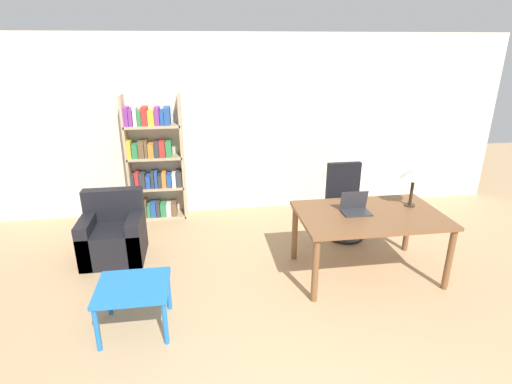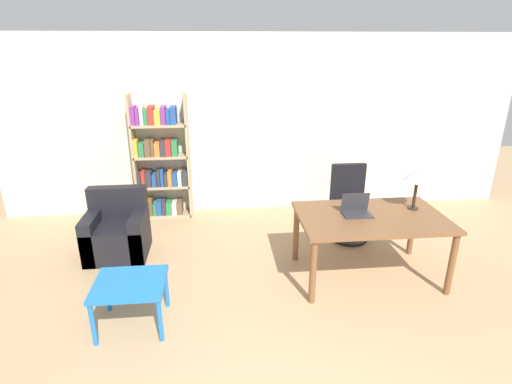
# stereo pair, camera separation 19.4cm
# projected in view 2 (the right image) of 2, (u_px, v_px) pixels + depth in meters

# --- Properties ---
(wall_back) EXTENTS (8.00, 0.06, 2.70)m
(wall_back) POSITION_uv_depth(u_px,v_px,m) (262.00, 126.00, 6.15)
(wall_back) COLOR beige
(wall_back) RESTS_ON ground_plane
(desk) EXTENTS (1.61, 1.01, 0.76)m
(desk) POSITION_uv_depth(u_px,v_px,m) (371.00, 223.00, 4.43)
(desk) COLOR brown
(desk) RESTS_ON ground_plane
(laptop) EXTENTS (0.31, 0.22, 0.23)m
(laptop) POSITION_uv_depth(u_px,v_px,m) (356.00, 210.00, 4.42)
(laptop) COLOR #2D2D33
(laptop) RESTS_ON desk
(table_lamp) EXTENTS (0.30, 0.30, 0.48)m
(table_lamp) POSITION_uv_depth(u_px,v_px,m) (418.00, 176.00, 4.45)
(table_lamp) COLOR #2D2319
(table_lamp) RESTS_ON desk
(office_chair) EXTENTS (0.50, 0.50, 1.02)m
(office_chair) POSITION_uv_depth(u_px,v_px,m) (349.00, 205.00, 5.44)
(office_chair) COLOR black
(office_chair) RESTS_ON ground_plane
(side_table_blue) EXTENTS (0.65, 0.58, 0.47)m
(side_table_blue) POSITION_uv_depth(u_px,v_px,m) (130.00, 288.00, 3.71)
(side_table_blue) COLOR blue
(side_table_blue) RESTS_ON ground_plane
(armchair) EXTENTS (0.73, 0.66, 0.83)m
(armchair) POSITION_uv_depth(u_px,v_px,m) (117.00, 233.00, 5.05)
(armchair) COLOR black
(armchair) RESTS_ON ground_plane
(bookshelf) EXTENTS (0.83, 0.28, 1.88)m
(bookshelf) POSITION_uv_depth(u_px,v_px,m) (160.00, 163.00, 6.00)
(bookshelf) COLOR tan
(bookshelf) RESTS_ON ground_plane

